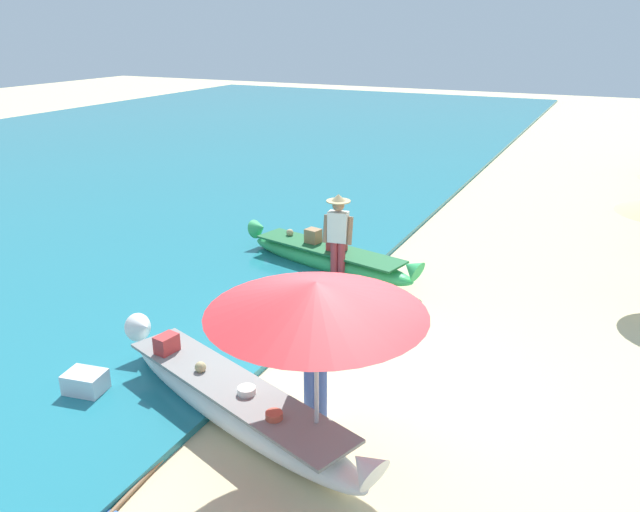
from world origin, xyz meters
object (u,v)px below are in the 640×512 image
object	(u,v)px
boat_green_midground	(329,257)
person_tourist_customer	(315,353)
patio_umbrella_large	(316,299)
cooler_box	(86,385)
paddle	(143,479)
person_vendor_hatted	(338,232)
boat_white_foreground	(233,402)

from	to	relation	value
boat_green_midground	person_tourist_customer	size ratio (longest dim) A/B	2.39
patio_umbrella_large	cooler_box	bearing A→B (deg)	-177.28
cooler_box	paddle	size ratio (longest dim) A/B	0.27
boat_green_midground	cooler_box	distance (m)	5.51
patio_umbrella_large	cooler_box	xyz separation A→B (m)	(-3.24, -0.15, -1.79)
person_vendor_hatted	cooler_box	xyz separation A→B (m)	(-1.33, -4.97, -0.80)
person_tourist_customer	boat_green_midground	bearing A→B (deg)	113.20
boat_green_midground	patio_umbrella_large	size ratio (longest dim) A/B	1.79
person_vendor_hatted	paddle	bearing A→B (deg)	-86.15
paddle	patio_umbrella_large	bearing A→B (deg)	36.14
boat_white_foreground	person_tourist_customer	world-z (taller)	person_tourist_customer
person_vendor_hatted	cooler_box	distance (m)	5.21
boat_green_midground	person_tourist_customer	world-z (taller)	person_tourist_customer
boat_white_foreground	patio_umbrella_large	distance (m)	2.10
person_tourist_customer	paddle	xyz separation A→B (m)	(-1.19, -1.73, -0.94)
boat_white_foreground	boat_green_midground	distance (m)	5.17
boat_green_midground	boat_white_foreground	bearing A→B (deg)	-77.86
boat_green_midground	patio_umbrella_large	bearing A→B (deg)	-66.33
person_vendor_hatted	patio_umbrella_large	size ratio (longest dim) A/B	0.74
boat_green_midground	person_tourist_customer	xyz separation A→B (m)	(1.99, -4.65, 0.70)
person_vendor_hatted	cooler_box	world-z (taller)	person_vendor_hatted
patio_umbrella_large	paddle	size ratio (longest dim) A/B	1.25
boat_green_midground	person_vendor_hatted	bearing A→B (deg)	-48.77
person_vendor_hatted	patio_umbrella_large	xyz separation A→B (m)	(1.91, -4.82, 0.99)
boat_white_foreground	person_tourist_customer	size ratio (longest dim) A/B	2.60
boat_white_foreground	person_tourist_customer	bearing A→B (deg)	23.89
person_tourist_customer	paddle	bearing A→B (deg)	-124.63
boat_white_foreground	patio_umbrella_large	bearing A→B (deg)	-10.22
person_tourist_customer	paddle	size ratio (longest dim) A/B	0.93
boat_green_midground	patio_umbrella_large	distance (m)	6.01
boat_green_midground	person_vendor_hatted	distance (m)	0.94
patio_umbrella_large	cooler_box	distance (m)	3.71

